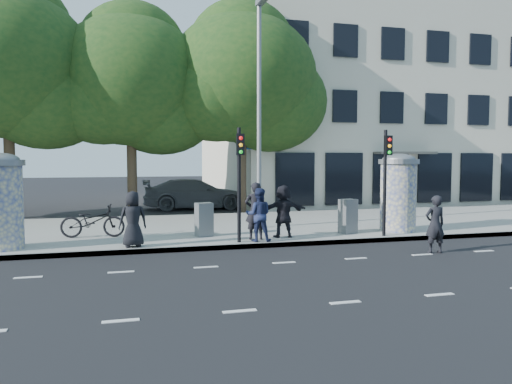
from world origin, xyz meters
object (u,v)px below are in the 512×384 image
object	(u,v)px
man_road	(435,224)
cabinet_left	(204,220)
ad_column_right	(398,191)
ped_b	(255,211)
traffic_pole_near	(239,172)
traffic_pole_far	(386,171)
cabinet_right	(348,216)
ped_f	(283,211)
street_lamp	(260,97)
ped_c	(259,215)
ped_a	(133,219)
car_right	(196,194)
bicycle	(93,221)

from	to	relation	value
man_road	cabinet_left	world-z (taller)	man_road
ad_column_right	ped_b	size ratio (longest dim) A/B	1.50
traffic_pole_near	traffic_pole_far	distance (m)	4.80
cabinet_right	traffic_pole_near	bearing A→B (deg)	174.29
cabinet_right	ped_f	bearing A→B (deg)	167.49
street_lamp	ped_c	bearing A→B (deg)	-106.03
ped_f	man_road	distance (m)	4.54
traffic_pole_near	cabinet_right	size ratio (longest dim) A/B	3.00
ad_column_right	traffic_pole_near	xyz separation A→B (m)	(-5.80, -0.91, 0.69)
ped_a	car_right	distance (m)	11.86
traffic_pole_near	ped_c	distance (m)	1.41
car_right	traffic_pole_near	bearing A→B (deg)	-178.52
street_lamp	cabinet_right	world-z (taller)	street_lamp
ped_a	bicycle	xyz separation A→B (m)	(-1.19, 2.07, -0.28)
street_lamp	cabinet_left	xyz separation A→B (m)	(-2.22, -1.38, -4.11)
ped_c	bicycle	bearing A→B (deg)	-7.45
ped_b	bicycle	xyz separation A→B (m)	(-4.86, 1.70, -0.36)
traffic_pole_near	ped_f	distance (m)	2.10
ped_a	traffic_pole_far	bearing A→B (deg)	172.22
ad_column_right	cabinet_left	bearing A→B (deg)	175.18
ped_f	car_right	xyz separation A→B (m)	(-1.24, 10.80, -0.21)
man_road	car_right	bearing A→B (deg)	-67.47
traffic_pole_far	ped_c	bearing A→B (deg)	179.22
street_lamp	ped_b	bearing A→B (deg)	-108.37
man_road	cabinet_right	world-z (taller)	man_road
traffic_pole_near	cabinet_right	bearing A→B (deg)	12.06
cabinet_left	ped_a	bearing A→B (deg)	-162.14
traffic_pole_far	ped_b	size ratio (longest dim) A/B	1.93
ped_f	man_road	size ratio (longest dim) A/B	1.03
cabinet_left	ped_f	bearing A→B (deg)	-33.78
traffic_pole_far	car_right	distance (m)	12.35
man_road	bicycle	xyz separation A→B (m)	(-9.35, 4.36, -0.14)
ad_column_right	ped_c	distance (m)	5.30
cabinet_left	traffic_pole_near	bearing A→B (deg)	-74.90
ad_column_right	ped_b	bearing A→B (deg)	-174.78
traffic_pole_far	cabinet_right	bearing A→B (deg)	137.19
ad_column_right	traffic_pole_far	size ratio (longest dim) A/B	0.78
ped_f	cabinet_left	world-z (taller)	ped_f
ped_b	traffic_pole_far	bearing A→B (deg)	-175.71
street_lamp	traffic_pole_far	bearing A→B (deg)	-39.88
ped_b	car_right	world-z (taller)	ped_b
traffic_pole_near	ped_a	bearing A→B (deg)	178.93
ad_column_right	cabinet_left	size ratio (longest dim) A/B	2.47
traffic_pole_near	ped_b	xyz separation A→B (m)	(0.60, 0.43, -1.20)
street_lamp	man_road	bearing A→B (deg)	-53.94
ped_c	cabinet_left	bearing A→B (deg)	-29.05
ped_a	cabinet_left	world-z (taller)	ped_a
ped_f	man_road	world-z (taller)	ped_f
ped_a	ped_b	size ratio (longest dim) A/B	0.90
car_right	ped_f	bearing A→B (deg)	-170.34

